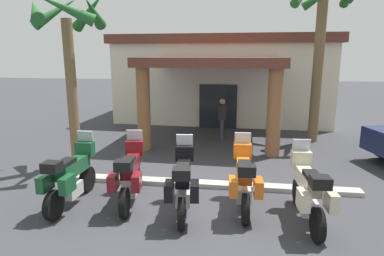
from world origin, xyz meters
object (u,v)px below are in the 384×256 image
at_px(motel_building, 224,77).
at_px(palm_tree_near_portico, 320,30).
at_px(motorcycle_green, 70,177).
at_px(motorcycle_orange, 244,179).
at_px(pedestrian, 222,116).
at_px(motorcycle_black, 183,183).
at_px(motorcycle_cream, 309,191).
at_px(palm_tree_roadside, 69,37).
at_px(motorcycle_maroon, 130,175).

height_order(motel_building, palm_tree_near_portico, palm_tree_near_portico).
bearing_deg(motorcycle_green, motorcycle_orange, -83.29).
bearing_deg(motel_building, pedestrian, -86.00).
distance_m(motorcycle_black, motorcycle_cream, 2.67).
relative_size(motel_building, palm_tree_roadside, 2.23).
height_order(motorcycle_orange, pedestrian, pedestrian).
xyz_separation_m(motorcycle_green, palm_tree_roadside, (-1.18, 2.68, 3.29)).
bearing_deg(motorcycle_orange, motorcycle_black, 103.35).
bearing_deg(pedestrian, motorcycle_cream, -77.40).
distance_m(motorcycle_green, pedestrian, 7.49).
xyz_separation_m(motorcycle_black, palm_tree_near_portico, (4.13, 7.01, 3.71)).
height_order(motorcycle_black, motorcycle_cream, same).
relative_size(motorcycle_maroon, pedestrian, 1.29).
distance_m(motorcycle_green, palm_tree_near_portico, 10.45).
xyz_separation_m(motel_building, palm_tree_roadside, (-4.08, -9.65, 1.72)).
bearing_deg(motel_building, motorcycle_maroon, -95.90).
bearing_deg(palm_tree_near_portico, motorcycle_maroon, -129.20).
relative_size(motorcycle_black, palm_tree_near_portico, 0.35).
relative_size(motel_building, motorcycle_green, 5.42).
distance_m(pedestrian, palm_tree_near_portico, 5.01).
xyz_separation_m(motorcycle_cream, pedestrian, (-2.21, 6.86, 0.30)).
distance_m(motorcycle_green, motorcycle_cream, 5.34).
distance_m(motel_building, palm_tree_roadside, 10.62).
bearing_deg(motorcycle_green, pedestrian, -23.87).
xyz_separation_m(motel_building, pedestrian, (0.24, -5.54, -1.27)).
bearing_deg(motorcycle_cream, motorcycle_maroon, 80.58).
relative_size(motorcycle_green, motorcycle_cream, 1.00).
xyz_separation_m(palm_tree_near_portico, palm_tree_roadside, (-7.98, -4.33, -0.42)).
bearing_deg(motel_building, motorcycle_cream, -77.34).
bearing_deg(motorcycle_orange, motorcycle_maroon, 88.74).
xyz_separation_m(motel_building, motorcycle_black, (-0.22, -12.32, -1.57)).
bearing_deg(motorcycle_maroon, motel_building, -15.94).
height_order(motel_building, motorcycle_orange, motel_building).
bearing_deg(motorcycle_cream, motorcycle_green, 85.30).
distance_m(motorcycle_maroon, pedestrian, 6.73).
bearing_deg(motel_building, palm_tree_roadside, -111.43).
xyz_separation_m(motorcycle_maroon, pedestrian, (1.80, 6.48, 0.30)).
distance_m(motorcycle_cream, pedestrian, 7.21).
relative_size(motorcycle_cream, palm_tree_near_portico, 0.35).
distance_m(motel_building, motorcycle_black, 12.43).
bearing_deg(palm_tree_near_portico, motel_building, 126.31).
relative_size(motel_building, pedestrian, 6.99).
height_order(motorcycle_maroon, palm_tree_near_portico, palm_tree_near_portico).
bearing_deg(pedestrian, motorcycle_black, -99.16).
relative_size(motel_building, motorcycle_orange, 5.41).
distance_m(motorcycle_cream, palm_tree_roadside, 7.81).
xyz_separation_m(motorcycle_maroon, palm_tree_roadside, (-2.52, 2.37, 3.29)).
bearing_deg(motorcycle_black, palm_tree_near_portico, -37.74).
relative_size(motorcycle_cream, pedestrian, 1.29).
relative_size(motorcycle_maroon, motorcycle_cream, 1.00).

